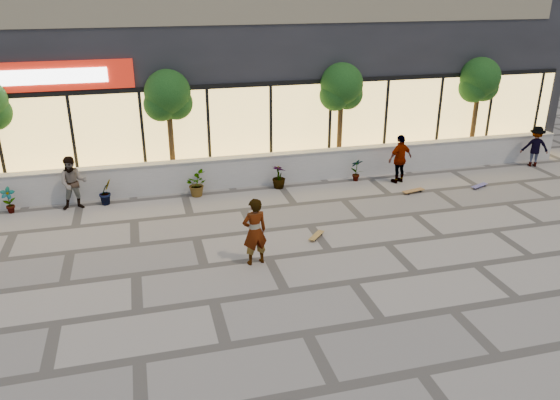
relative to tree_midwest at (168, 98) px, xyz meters
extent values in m
plane|color=#A49A8E|center=(3.50, -7.70, -2.99)|extent=(80.00, 80.00, 0.00)
cube|color=silver|center=(3.50, -0.70, -2.49)|extent=(22.00, 0.35, 1.00)
cube|color=#B2AFA8|center=(3.50, -0.70, -1.97)|extent=(22.00, 0.42, 0.04)
cube|color=#232328|center=(3.50, 4.80, 1.26)|extent=(24.00, 9.00, 8.50)
cube|color=#F6C762|center=(3.50, 0.28, -1.29)|extent=(23.04, 0.05, 3.00)
cube|color=black|center=(3.50, 0.25, 0.26)|extent=(23.04, 0.08, 0.15)
cube|color=red|center=(-3.50, 0.23, 0.81)|extent=(5.00, 0.10, 0.90)
cube|color=white|center=(-3.50, 0.16, 0.81)|extent=(3.40, 0.06, 0.45)
imported|color=#153C13|center=(-5.00, -1.25, -2.58)|extent=(0.43, 0.29, 0.81)
imported|color=#153C13|center=(-2.20, -1.25, -2.58)|extent=(0.57, 0.57, 0.81)
imported|color=#153C13|center=(0.60, -1.25, -2.58)|extent=(0.68, 0.77, 0.81)
imported|color=#153C13|center=(3.40, -1.25, -2.58)|extent=(0.64, 0.64, 0.81)
imported|color=#153C13|center=(6.20, -1.25, -2.58)|extent=(0.46, 0.35, 0.81)
cylinder|color=#49301A|center=(0.00, 0.00, -1.37)|extent=(0.18, 0.18, 3.24)
sphere|color=#153C13|center=(0.00, 0.00, 0.18)|extent=(1.50, 1.50, 1.50)
sphere|color=#153C13|center=(-0.25, -0.05, -0.18)|extent=(1.10, 1.10, 1.10)
sphere|color=#153C13|center=(0.25, 0.05, -0.18)|extent=(1.10, 1.10, 1.10)
cylinder|color=#49301A|center=(6.00, 0.00, -1.37)|extent=(0.18, 0.18, 3.24)
sphere|color=#153C13|center=(6.00, 0.00, 0.18)|extent=(1.50, 1.50, 1.50)
sphere|color=#153C13|center=(5.75, -0.05, -0.18)|extent=(1.10, 1.10, 1.10)
sphere|color=#153C13|center=(6.25, 0.05, -0.18)|extent=(1.10, 1.10, 1.10)
cylinder|color=#49301A|center=(11.50, 0.00, -1.37)|extent=(0.18, 0.18, 3.24)
sphere|color=#153C13|center=(11.50, 0.00, 0.18)|extent=(1.50, 1.50, 1.50)
sphere|color=#153C13|center=(11.25, -0.05, -0.18)|extent=(1.10, 1.10, 1.10)
sphere|color=#153C13|center=(11.75, 0.05, -0.18)|extent=(1.10, 1.10, 1.10)
imported|color=white|center=(1.49, -6.22, -2.12)|extent=(0.70, 0.52, 1.73)
imported|color=#877057|center=(-3.09, -1.40, -2.15)|extent=(0.84, 0.66, 1.67)
imported|color=silver|center=(7.57, -1.77, -2.14)|extent=(1.07, 0.68, 1.70)
imported|color=maroon|center=(13.30, -1.40, -2.22)|extent=(1.13, 0.89, 1.53)
cube|color=olive|center=(3.42, -5.24, -2.91)|extent=(0.60, 0.63, 0.02)
cylinder|color=black|center=(3.52, -5.05, -2.96)|extent=(0.05, 0.05, 0.05)
cylinder|color=black|center=(3.61, -5.13, -2.96)|extent=(0.05, 0.05, 0.05)
cylinder|color=black|center=(3.23, -5.36, -2.96)|extent=(0.05, 0.05, 0.05)
cylinder|color=black|center=(3.32, -5.44, -2.96)|extent=(0.05, 0.05, 0.05)
cube|color=olive|center=(7.59, -2.84, -2.90)|extent=(0.83, 0.38, 0.02)
cylinder|color=black|center=(7.82, -2.72, -2.96)|extent=(0.06, 0.04, 0.06)
cylinder|color=black|center=(7.85, -2.86, -2.96)|extent=(0.06, 0.04, 0.06)
cylinder|color=black|center=(7.34, -2.83, -2.96)|extent=(0.06, 0.04, 0.06)
cylinder|color=black|center=(7.37, -2.97, -2.96)|extent=(0.06, 0.04, 0.06)
cube|color=#544F92|center=(10.00, -2.96, -2.91)|extent=(0.74, 0.45, 0.02)
cylinder|color=black|center=(10.18, -2.81, -2.96)|extent=(0.06, 0.05, 0.05)
cylinder|color=black|center=(10.23, -2.93, -2.96)|extent=(0.06, 0.05, 0.05)
cylinder|color=black|center=(9.77, -2.99, -2.96)|extent=(0.06, 0.05, 0.05)
cylinder|color=black|center=(9.82, -3.11, -2.96)|extent=(0.06, 0.05, 0.05)
camera|label=1|loc=(-0.97, -18.00, 3.58)|focal=35.00mm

